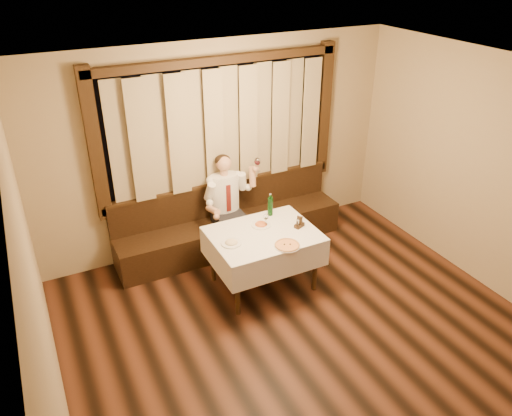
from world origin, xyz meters
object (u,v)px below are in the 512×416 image
pasta_cream (231,241)px  green_bottle (270,206)px  seated_man (227,198)px  pasta_red (261,223)px  cruet_caddy (299,223)px  banquette (230,226)px  dining_table (263,241)px  pizza (287,245)px

pasta_cream → green_bottle: size_ratio=0.79×
seated_man → pasta_red: bearing=-81.5°
pasta_cream → cruet_caddy: size_ratio=1.61×
pasta_red → seated_man: size_ratio=0.17×
banquette → pasta_cream: banquette is taller
dining_table → cruet_caddy: (0.46, -0.07, 0.16)m
dining_table → pasta_cream: bearing=-174.4°
green_bottle → cruet_caddy: green_bottle is taller
cruet_caddy → pizza: bearing=-161.5°
banquette → pasta_red: 0.98m
pasta_red → seated_man: seated_man is taller
pizza → pasta_cream: (-0.55, 0.34, 0.02)m
banquette → pasta_cream: size_ratio=13.36×
banquette → cruet_caddy: banquette is taller
dining_table → cruet_caddy: bearing=-8.2°
green_bottle → dining_table: bearing=-128.1°
pizza → green_bottle: (0.17, 0.74, 0.12)m
pasta_red → dining_table: bearing=-107.9°
banquette → dining_table: 1.08m
green_bottle → cruet_caddy: size_ratio=2.03×
green_bottle → pasta_cream: bearing=-150.9°
pasta_cream → green_bottle: green_bottle is taller
pasta_red → cruet_caddy: cruet_caddy is taller
banquette → pasta_red: (0.06, -0.85, 0.48)m
pizza → pasta_cream: 0.64m
banquette → dining_table: banquette is taller
pasta_cream → seated_man: (0.38, 0.98, 0.02)m
banquette → seated_man: (-0.06, -0.09, 0.50)m
green_bottle → seated_man: bearing=120.5°
dining_table → green_bottle: size_ratio=4.21×
green_bottle → seated_man: 0.67m
dining_table → seated_man: size_ratio=0.91×
banquette → seated_man: seated_man is taller
pizza → green_bottle: bearing=76.8°
dining_table → cruet_caddy: size_ratio=8.54×
pasta_red → pasta_cream: bearing=-156.4°
pasta_red → green_bottle: green_bottle is taller
pizza → seated_man: bearing=97.2°
green_bottle → seated_man: seated_man is taller
pasta_red → cruet_caddy: size_ratio=1.61×
pasta_red → pasta_cream: 0.54m
pizza → pasta_red: 0.56m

